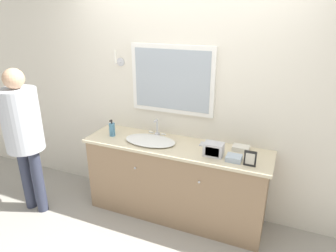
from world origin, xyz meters
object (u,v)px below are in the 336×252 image
object	(u,v)px
soap_bottle	(112,129)
person	(23,127)
appliance_box	(214,149)
picture_frame	(250,159)
sink_basin	(150,140)

from	to	relation	value
soap_bottle	person	distance (m)	0.92
appliance_box	picture_frame	xyz separation A→B (m)	(0.35, -0.07, 0.01)
appliance_box	picture_frame	world-z (taller)	picture_frame
appliance_box	sink_basin	bearing A→B (deg)	175.16
soap_bottle	picture_frame	world-z (taller)	soap_bottle
soap_bottle	picture_frame	distance (m)	1.51
appliance_box	picture_frame	size ratio (longest dim) A/B	1.24
picture_frame	person	xyz separation A→B (m)	(-2.27, -0.37, 0.08)
soap_bottle	picture_frame	bearing A→B (deg)	-4.45
soap_bottle	appliance_box	bearing A→B (deg)	-2.13
sink_basin	picture_frame	xyz separation A→B (m)	(1.04, -0.13, 0.05)
sink_basin	appliance_box	xyz separation A→B (m)	(0.70, -0.06, 0.05)
person	appliance_box	bearing A→B (deg)	12.92
soap_bottle	person	xyz separation A→B (m)	(-0.77, -0.48, 0.08)
soap_bottle	appliance_box	xyz separation A→B (m)	(1.15, -0.04, -0.01)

